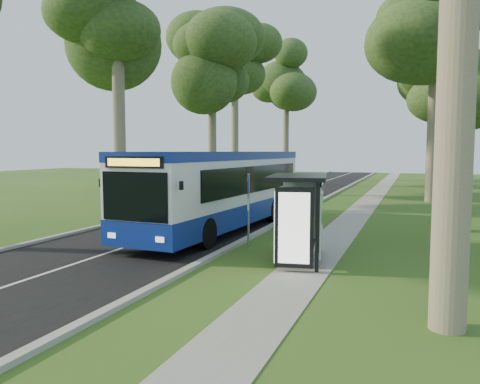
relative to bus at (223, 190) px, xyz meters
The scene contains 17 objects.
ground 3.77m from the bus, 58.47° to the right, with size 120.00×120.00×0.00m, color #2E4C17.
road 7.55m from the bus, 103.73° to the left, with size 7.00×100.00×0.02m, color black.
kerb_east 7.54m from the bus, 76.19° to the left, with size 0.25×100.00×0.12m, color #9E9B93.
kerb_west 9.01m from the bus, 126.30° to the left, with size 0.25×100.00×0.12m, color #9E9B93.
centre_line 7.54m from the bus, 103.73° to the left, with size 0.12×100.00×0.01m, color white.
footpath 8.75m from the bus, 56.34° to the left, with size 1.50×100.00×0.02m, color gray.
bus is the anchor object (origin of this frame).
bus_stop_sign 3.69m from the bus, 53.57° to the right, with size 0.13×0.36×2.57m.
bus_shelter 6.63m from the bus, 47.65° to the right, with size 2.13×3.28×2.62m.
litter_bin 3.07m from the bus, 30.96° to the left, with size 0.59×0.59×1.03m.
car_white 25.03m from the bus, 104.26° to the left, with size 1.88×4.68×1.59m, color silver.
car_silver 28.69m from the bus, 102.82° to the left, with size 1.78×5.11×1.68m, color #B5B7BE.
tree_west_c 18.73m from the bus, 115.57° to the left, with size 5.20×5.20×13.52m.
tree_west_d 28.71m from the bus, 110.19° to the left, with size 5.20×5.20×16.27m.
tree_west_e 37.11m from the bus, 100.87° to the left, with size 5.20×5.20×15.61m.
tree_east_c 19.97m from the bus, 60.53° to the left, with size 5.20×5.20×15.59m.
tree_east_d 29.88m from the bus, 70.23° to the left, with size 5.20×5.20×12.84m.
Camera 1 is at (5.87, -15.35, 3.34)m, focal length 35.00 mm.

